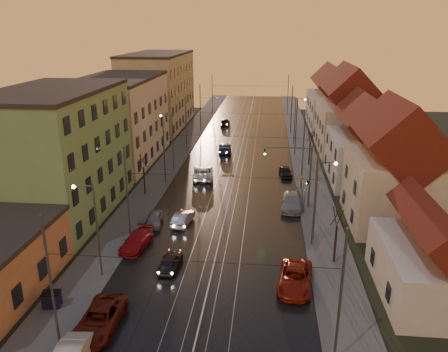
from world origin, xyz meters
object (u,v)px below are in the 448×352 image
(street_lamp_1, at_px, (320,193))
(parked_left_3, at_px, (154,219))
(traffic_light_mast, at_px, (301,168))
(driving_car_1, at_px, (183,218))
(dumpster, at_px, (52,300))
(street_lamp_0, at_px, (93,221))
(driving_car_0, at_px, (170,262))
(driving_car_4, at_px, (225,122))
(parked_right_0, at_px, (295,278))
(parked_left_1, at_px, (100,319))
(parked_left_2, at_px, (136,241))
(street_lamp_3, at_px, (297,116))
(driving_car_2, at_px, (203,173))
(parked_right_2, at_px, (285,172))
(driving_car_3, at_px, (225,148))
(street_lamp_2, at_px, (170,136))
(parked_right_1, at_px, (292,201))

(street_lamp_1, xyz_separation_m, parked_left_3, (-16.09, 1.97, -4.25))
(traffic_light_mast, height_order, driving_car_1, traffic_light_mast)
(dumpster, bearing_deg, driving_car_1, 56.25)
(street_lamp_0, xyz_separation_m, driving_car_0, (5.56, 1.72, -4.24))
(traffic_light_mast, distance_m, driving_car_0, 18.77)
(driving_car_4, relative_size, parked_right_0, 0.77)
(parked_right_0, bearing_deg, parked_left_1, -148.10)
(parked_left_2, height_order, dumpster, parked_left_2)
(street_lamp_3, relative_size, parked_left_1, 1.51)
(traffic_light_mast, xyz_separation_m, driving_car_2, (-12.14, 8.76, -3.82))
(driving_car_1, relative_size, parked_right_2, 1.08)
(parked_left_3, bearing_deg, driving_car_2, 72.02)
(street_lamp_1, distance_m, parked_right_0, 9.27)
(driving_car_2, xyz_separation_m, driving_car_4, (-0.30, 33.13, -0.06))
(driving_car_1, relative_size, driving_car_3, 0.80)
(driving_car_2, bearing_deg, driving_car_1, 82.79)
(driving_car_1, height_order, driving_car_4, driving_car_4)
(driving_car_2, bearing_deg, traffic_light_mast, 136.88)
(street_lamp_2, bearing_deg, driving_car_3, 56.18)
(street_lamp_1, relative_size, driving_car_3, 1.58)
(driving_car_3, bearing_deg, parked_left_2, 75.74)
(parked_right_1, relative_size, parked_right_2, 1.45)
(driving_car_0, distance_m, parked_right_2, 27.10)
(traffic_light_mast, bearing_deg, driving_car_4, 106.54)
(street_lamp_1, height_order, street_lamp_3, same)
(driving_car_0, bearing_deg, street_lamp_3, -103.65)
(driving_car_1, relative_size, parked_left_3, 1.08)
(parked_right_1, bearing_deg, driving_car_3, 118.50)
(street_lamp_0, distance_m, dumpster, 6.35)
(driving_car_2, relative_size, parked_right_2, 1.50)
(parked_right_0, bearing_deg, street_lamp_1, 79.61)
(driving_car_2, distance_m, parked_right_2, 11.15)
(parked_left_3, bearing_deg, traffic_light_mast, 14.84)
(driving_car_2, bearing_deg, parked_left_3, 71.80)
(street_lamp_1, distance_m, driving_car_1, 14.08)
(dumpster, bearing_deg, parked_left_1, -32.07)
(parked_left_3, bearing_deg, parked_right_2, 43.48)
(street_lamp_0, height_order, driving_car_4, street_lamp_0)
(parked_right_2, bearing_deg, driving_car_2, -175.85)
(street_lamp_1, relative_size, driving_car_4, 1.90)
(traffic_light_mast, distance_m, parked_right_1, 3.91)
(driving_car_4, bearing_deg, parked_left_3, 87.81)
(parked_left_2, bearing_deg, driving_car_1, 65.43)
(street_lamp_3, relative_size, traffic_light_mast, 1.11)
(street_lamp_0, xyz_separation_m, driving_car_1, (4.98, 10.36, -4.22))
(street_lamp_0, distance_m, parked_right_1, 23.04)
(driving_car_3, bearing_deg, street_lamp_0, 74.33)
(traffic_light_mast, relative_size, driving_car_2, 1.28)
(parked_right_1, bearing_deg, street_lamp_1, -71.36)
(driving_car_2, bearing_deg, driving_car_3, -104.29)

